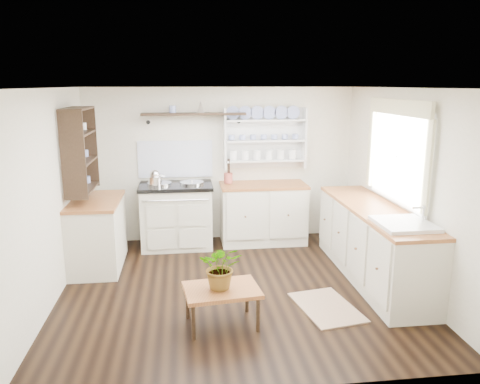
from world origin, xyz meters
name	(u,v)px	position (x,y,z in m)	size (l,w,h in m)	color
floor	(235,288)	(0.00, 0.00, 0.00)	(4.00, 3.80, 0.01)	black
wall_back	(221,165)	(0.00, 1.90, 1.15)	(4.00, 0.02, 2.30)	beige
wall_right	(404,188)	(2.00, 0.00, 1.15)	(0.02, 3.80, 2.30)	beige
wall_left	(50,198)	(-2.00, 0.00, 1.15)	(0.02, 3.80, 2.30)	beige
ceiling	(235,88)	(0.00, 0.00, 2.30)	(4.00, 3.80, 0.01)	white
window	(397,151)	(1.95, 0.15, 1.56)	(0.08, 1.55, 1.22)	white
aga_cooker	(177,215)	(-0.69, 1.57, 0.48)	(1.05, 0.73, 0.96)	beige
back_cabinets	(263,212)	(0.60, 1.60, 0.46)	(1.27, 0.63, 0.90)	beige
right_cabinets	(373,242)	(1.70, 0.10, 0.46)	(0.62, 2.43, 0.90)	beige
belfast_sink	(403,235)	(1.70, -0.65, 0.80)	(0.55, 0.60, 0.45)	white
left_cabinets	(97,233)	(-1.70, 0.90, 0.46)	(0.62, 1.13, 0.90)	beige
plate_rack	(264,138)	(0.65, 1.86, 1.56)	(1.20, 0.22, 0.90)	white
high_shelf	(194,115)	(-0.40, 1.78, 1.91)	(1.50, 0.29, 0.16)	black
left_shelving	(80,149)	(-1.84, 0.90, 1.55)	(0.28, 0.80, 1.05)	black
kettle	(155,179)	(-0.97, 1.45, 1.05)	(0.19, 0.19, 0.23)	silver
utensil_crock	(228,178)	(0.09, 1.68, 0.98)	(0.13, 0.13, 0.15)	#AB4A3E
center_table	(222,292)	(-0.23, -0.84, 0.35)	(0.78, 0.60, 0.39)	brown
potted_plant	(221,266)	(-0.23, -0.84, 0.62)	(0.41, 0.35, 0.45)	#3F7233
floor_rug	(327,307)	(0.91, -0.62, 0.01)	(0.55, 0.85, 0.02)	#896850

